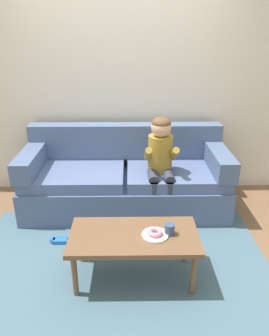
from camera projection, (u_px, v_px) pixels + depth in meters
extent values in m
plane|color=brown|center=(119.00, 250.00, 3.07)|extent=(10.00, 10.00, 0.00)
cube|color=silver|center=(121.00, 77.00, 3.80)|extent=(8.00, 0.10, 2.80)
cube|color=#476675|center=(119.00, 267.00, 2.84)|extent=(2.66, 1.88, 0.01)
cube|color=slate|center=(126.00, 193.00, 3.73)|extent=(2.25, 0.90, 0.38)
cube|color=slate|center=(75.00, 175.00, 3.58)|extent=(1.08, 0.74, 0.12)
cube|color=slate|center=(176.00, 174.00, 3.59)|extent=(1.08, 0.74, 0.12)
cube|color=slate|center=(126.00, 141.00, 3.85)|extent=(2.25, 0.20, 0.40)
cube|color=slate|center=(32.00, 159.00, 3.55)|extent=(0.20, 0.90, 0.22)
cube|color=slate|center=(218.00, 158.00, 3.58)|extent=(0.20, 0.90, 0.22)
cube|color=brown|center=(134.00, 236.00, 2.58)|extent=(1.03, 0.52, 0.04)
cylinder|color=brown|center=(75.00, 276.00, 2.47)|extent=(0.04, 0.04, 0.39)
cylinder|color=brown|center=(194.00, 275.00, 2.48)|extent=(0.04, 0.04, 0.39)
cylinder|color=brown|center=(82.00, 244.00, 2.84)|extent=(0.04, 0.04, 0.39)
cylinder|color=brown|center=(185.00, 243.00, 2.85)|extent=(0.04, 0.04, 0.39)
cylinder|color=olive|center=(160.00, 154.00, 3.46)|extent=(0.26, 0.26, 0.40)
sphere|color=#DBAD89|center=(161.00, 127.00, 3.32)|extent=(0.21, 0.21, 0.21)
ellipsoid|color=brown|center=(161.00, 123.00, 3.30)|extent=(0.20, 0.20, 0.12)
cylinder|color=#333847|center=(153.00, 176.00, 3.39)|extent=(0.11, 0.30, 0.11)
cylinder|color=#333847|center=(154.00, 202.00, 3.35)|extent=(0.09, 0.09, 0.44)
cube|color=black|center=(153.00, 225.00, 3.40)|extent=(0.10, 0.20, 0.06)
cylinder|color=olive|center=(148.00, 154.00, 3.35)|extent=(0.07, 0.29, 0.23)
cylinder|color=#333847|center=(168.00, 176.00, 3.40)|extent=(0.11, 0.30, 0.11)
cylinder|color=#333847|center=(169.00, 202.00, 3.35)|extent=(0.09, 0.09, 0.44)
cube|color=black|center=(169.00, 225.00, 3.40)|extent=(0.10, 0.20, 0.06)
cylinder|color=olive|center=(174.00, 154.00, 3.35)|extent=(0.07, 0.29, 0.23)
cylinder|color=white|center=(155.00, 235.00, 2.55)|extent=(0.21, 0.21, 0.01)
torus|color=pink|center=(155.00, 232.00, 2.54)|extent=(0.16, 0.16, 0.04)
cylinder|color=#334C72|center=(170.00, 229.00, 2.56)|extent=(0.08, 0.08, 0.09)
cube|color=blue|center=(61.00, 241.00, 3.16)|extent=(0.16, 0.09, 0.05)
cylinder|color=blue|center=(53.00, 241.00, 3.16)|extent=(0.06, 0.06, 0.05)
cylinder|color=blue|center=(70.00, 241.00, 3.16)|extent=(0.06, 0.06, 0.05)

